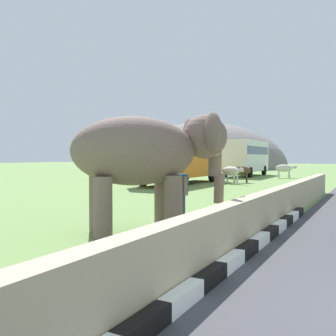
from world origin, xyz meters
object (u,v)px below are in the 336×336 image
(cow_near, at_px, (240,171))
(cow_mid, at_px, (231,171))
(bus_white, at_px, (246,155))
(bus_orange, at_px, (181,154))
(cow_far, at_px, (284,168))
(elephant, at_px, (149,153))
(person_handler, at_px, (181,191))

(cow_near, height_order, cow_mid, same)
(cow_near, relative_size, cow_mid, 1.01)
(bus_white, bearing_deg, bus_orange, 176.61)
(bus_orange, height_order, cow_mid, bus_orange)
(bus_white, relative_size, cow_far, 4.59)
(bus_orange, relative_size, cow_mid, 5.06)
(cow_near, xyz_separation_m, cow_far, (7.72, -1.62, 0.00))
(elephant, relative_size, bus_white, 0.44)
(bus_orange, bearing_deg, cow_mid, -60.51)
(person_handler, relative_size, cow_near, 0.86)
(bus_orange, height_order, bus_white, same)
(person_handler, distance_m, cow_mid, 16.24)
(bus_orange, bearing_deg, elephant, -155.56)
(elephant, xyz_separation_m, cow_mid, (17.11, 3.86, -1.10))
(elephant, xyz_separation_m, cow_near, (18.56, 3.70, -1.10))
(elephant, bearing_deg, person_handler, -7.78)
(person_handler, xyz_separation_m, cow_mid, (15.73, 4.05, -0.06))
(bus_orange, distance_m, bus_white, 12.86)
(bus_orange, distance_m, cow_far, 12.05)
(person_handler, distance_m, cow_near, 17.62)
(person_handler, bearing_deg, cow_near, 12.75)
(cow_mid, bearing_deg, bus_white, 12.02)
(elephant, xyz_separation_m, bus_white, (28.18, 6.22, 0.11))
(cow_mid, bearing_deg, person_handler, -165.57)
(person_handler, bearing_deg, cow_far, 5.20)
(bus_white, relative_size, cow_near, 4.58)
(cow_mid, bearing_deg, bus_orange, 119.49)
(bus_orange, relative_size, bus_white, 1.10)
(bus_white, height_order, cow_mid, bus_white)
(elephant, height_order, cow_mid, elephant)
(elephant, height_order, bus_orange, bus_orange)
(bus_white, bearing_deg, cow_near, -165.34)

